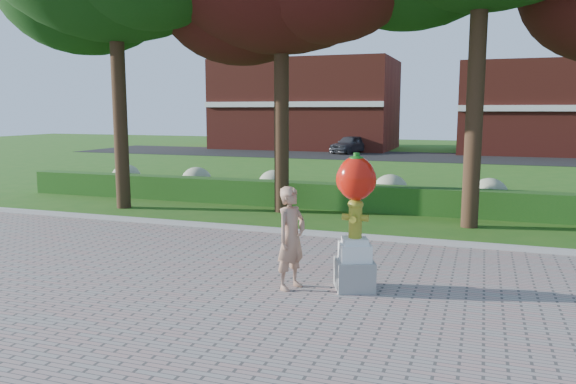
% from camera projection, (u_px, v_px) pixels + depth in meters
% --- Properties ---
extents(ground, '(100.00, 100.00, 0.00)m').
position_uv_depth(ground, '(274.00, 270.00, 10.96)').
color(ground, '#265A16').
rests_on(ground, ground).
extents(walkway, '(40.00, 14.00, 0.04)m').
position_uv_depth(walkway, '(164.00, 351.00, 7.22)').
color(walkway, gray).
rests_on(walkway, ground).
extents(curb, '(40.00, 0.18, 0.15)m').
position_uv_depth(curb, '(317.00, 234.00, 13.75)').
color(curb, '#ADADA5').
rests_on(curb, ground).
extents(lawn_hedge, '(24.00, 0.70, 0.80)m').
position_uv_depth(lawn_hedge, '(353.00, 197.00, 17.44)').
color(lawn_hedge, '#154814').
rests_on(lawn_hedge, ground).
extents(hydrangea_row, '(20.10, 1.10, 0.99)m').
position_uv_depth(hydrangea_row, '(377.00, 189.00, 18.17)').
color(hydrangea_row, '#9BA27C').
rests_on(hydrangea_row, ground).
extents(street, '(50.00, 8.00, 0.02)m').
position_uv_depth(street, '(423.00, 157.00, 37.12)').
color(street, black).
rests_on(street, ground).
extents(building_left, '(14.00, 8.00, 7.00)m').
position_uv_depth(building_left, '(306.00, 105.00, 45.47)').
color(building_left, maroon).
rests_on(building_left, ground).
extents(building_right, '(12.00, 8.00, 6.40)m').
position_uv_depth(building_right, '(549.00, 108.00, 39.65)').
color(building_right, maroon).
rests_on(building_right, ground).
extents(hydrant_sculpture, '(0.83, 0.83, 2.35)m').
position_uv_depth(hydrant_sculpture, '(355.00, 218.00, 9.47)').
color(hydrant_sculpture, gray).
rests_on(hydrant_sculpture, walkway).
extents(woman, '(0.62, 0.75, 1.77)m').
position_uv_depth(woman, '(291.00, 238.00, 9.57)').
color(woman, '#A97B60').
rests_on(woman, walkway).
extents(parked_car, '(2.66, 4.03, 1.27)m').
position_uv_depth(parked_car, '(350.00, 144.00, 40.16)').
color(parked_car, '#42444A').
rests_on(parked_car, street).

